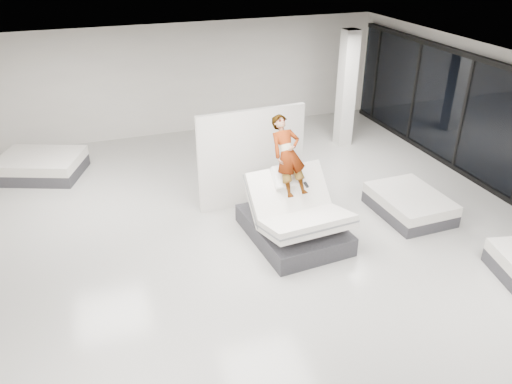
% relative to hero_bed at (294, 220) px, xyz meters
% --- Properties ---
extents(room, '(14.00, 14.04, 3.20)m').
position_rel_hero_bed_xyz_m(room, '(-0.70, -0.35, 1.16)').
color(room, '#B3B0A9').
rests_on(room, ground).
extents(hero_bed, '(1.79, 2.28, 1.46)m').
position_rel_hero_bed_xyz_m(hero_bed, '(0.00, 0.00, 0.00)').
color(hero_bed, '#39393E').
rests_on(hero_bed, floor).
extents(person, '(0.70, 1.61, 1.13)m').
position_rel_hero_bed_xyz_m(person, '(-0.03, 0.34, 0.91)').
color(person, slate).
rests_on(person, hero_bed).
extents(remote, '(0.06, 0.15, 0.08)m').
position_rel_hero_bed_xyz_m(remote, '(0.22, 0.01, 0.73)').
color(remote, black).
rests_on(remote, person).
extents(divider_panel, '(2.42, 0.20, 2.19)m').
position_rel_hero_bed_xyz_m(divider_panel, '(-0.30, 1.69, 0.66)').
color(divider_panel, silver).
rests_on(divider_panel, floor).
extents(flat_bed_right_far, '(1.33, 1.75, 0.48)m').
position_rel_hero_bed_xyz_m(flat_bed_right_far, '(2.74, 0.07, -0.20)').
color(flat_bed_right_far, '#39393E').
rests_on(flat_bed_right_far, floor).
extents(flat_bed_left_far, '(2.34, 2.06, 0.53)m').
position_rel_hero_bed_xyz_m(flat_bed_left_far, '(-4.82, 4.78, -0.17)').
color(flat_bed_left_far, '#39393E').
rests_on(flat_bed_left_far, floor).
extents(column, '(0.40, 0.40, 3.20)m').
position_rel_hero_bed_xyz_m(column, '(3.30, 4.15, 1.16)').
color(column, silver).
rests_on(column, floor).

